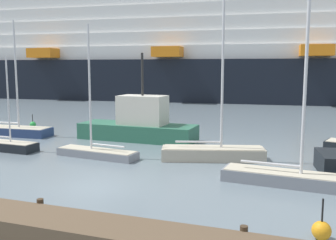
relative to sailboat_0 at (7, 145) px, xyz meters
name	(u,v)px	position (x,y,z in m)	size (l,w,h in m)	color
ground_plane	(96,187)	(9.48, -5.04, -0.35)	(600.00, 600.00, 0.00)	slate
dock_pier	(22,221)	(9.48, -9.95, -0.03)	(18.06, 1.96, 0.76)	brown
sailboat_0	(7,145)	(0.00, 0.00, 0.00)	(4.34, 1.45, 6.17)	black
sailboat_1	(14,130)	(-3.48, 4.71, 0.11)	(6.27, 2.17, 9.02)	navy
sailboat_2	(213,150)	(13.40, 1.86, 0.21)	(6.20, 3.19, 11.92)	#BCB29E
sailboat_5	(97,151)	(6.60, 0.18, 0.04)	(5.31, 1.80, 7.94)	gray
sailboat_6	(290,173)	(17.82, -1.81, 0.20)	(6.28, 1.98, 11.67)	gray
fishing_boat_1	(139,124)	(6.78, 6.26, 0.84)	(8.97, 2.93, 6.47)	#2D6B51
channel_buoy_0	(321,230)	(18.94, -7.48, -0.04)	(0.61, 0.61, 1.36)	orange
channel_buoy_1	(33,125)	(-4.66, 8.53, -0.06)	(0.56, 0.56, 1.22)	green
cruise_ship	(241,54)	(8.51, 45.37, 7.24)	(121.82, 26.48, 23.57)	black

